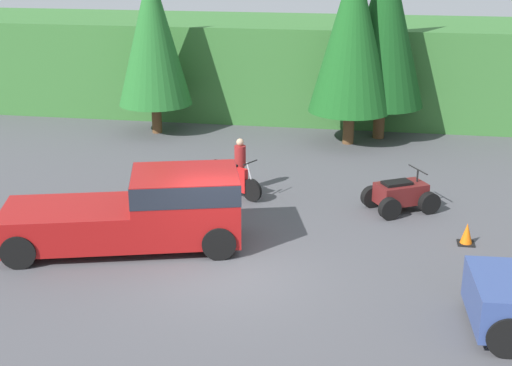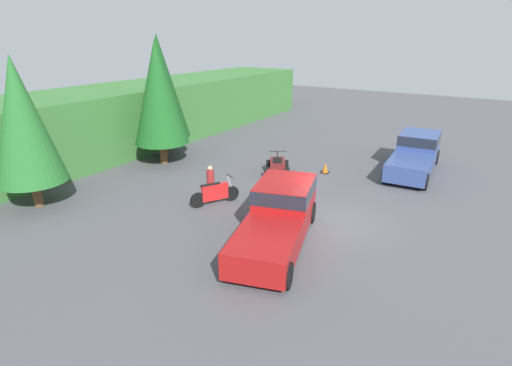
% 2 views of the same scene
% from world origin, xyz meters
% --- Properties ---
extents(ground_plane, '(80.00, 80.00, 0.00)m').
position_xyz_m(ground_plane, '(0.00, 0.00, 0.00)').
color(ground_plane, '#4C4C51').
extents(hillside_backdrop, '(44.00, 6.00, 3.85)m').
position_xyz_m(hillside_backdrop, '(0.00, 16.00, 1.92)').
color(hillside_backdrop, '#387033').
rests_on(hillside_backdrop, ground_plane).
extents(tree_left, '(2.79, 2.79, 6.33)m').
position_xyz_m(tree_left, '(-5.15, 11.40, 3.72)').
color(tree_left, brown).
rests_on(tree_left, ground_plane).
extents(tree_mid_left, '(3.00, 3.00, 6.81)m').
position_xyz_m(tree_mid_left, '(2.22, 11.14, 4.00)').
color(tree_mid_left, brown).
rests_on(tree_mid_left, ground_plane).
extents(tree_mid_right, '(3.12, 3.12, 7.09)m').
position_xyz_m(tree_mid_right, '(3.31, 12.09, 4.17)').
color(tree_mid_right, brown).
rests_on(tree_mid_right, ground_plane).
extents(pickup_truck_red, '(6.00, 3.49, 1.87)m').
position_xyz_m(pickup_truck_red, '(-2.22, 1.13, 0.98)').
color(pickup_truck_red, maroon).
rests_on(pickup_truck_red, ground_plane).
extents(pickup_truck_second, '(5.87, 2.39, 1.87)m').
position_xyz_m(pickup_truck_second, '(8.65, -1.36, 0.98)').
color(pickup_truck_second, '#334784').
rests_on(pickup_truck_second, ground_plane).
extents(dirt_bike, '(2.04, 1.23, 1.18)m').
position_xyz_m(dirt_bike, '(-0.93, 5.01, 0.49)').
color(dirt_bike, black).
rests_on(dirt_bike, ground_plane).
extents(quad_atv, '(2.21, 1.97, 1.15)m').
position_xyz_m(quad_atv, '(3.97, 4.63, 0.45)').
color(quad_atv, black).
rests_on(quad_atv, ground_plane).
extents(rider_person, '(0.42, 0.42, 1.63)m').
position_xyz_m(rider_person, '(-0.71, 5.41, 0.89)').
color(rider_person, brown).
rests_on(rider_person, ground_plane).
extents(traffic_cone, '(0.42, 0.42, 0.55)m').
position_xyz_m(traffic_cone, '(5.55, 2.57, 0.25)').
color(traffic_cone, black).
rests_on(traffic_cone, ground_plane).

